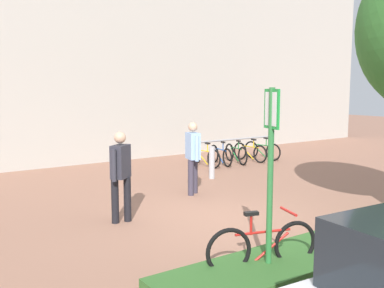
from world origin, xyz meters
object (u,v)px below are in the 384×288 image
person_suited_dark (121,171)px  bike_rack_cluster (235,153)px  bollard_steel (212,163)px  parking_sign_post (271,155)px  bike_at_sign (263,246)px  person_casual_tan (193,153)px

person_suited_dark → bike_rack_cluster: bearing=32.4°
bike_rack_cluster → bollard_steel: size_ratio=3.57×
bike_rack_cluster → bollard_steel: bearing=-143.9°
parking_sign_post → bike_at_sign: parking_sign_post is taller
bike_rack_cluster → person_casual_tan: bearing=-142.7°
bollard_steel → person_suited_dark: 4.47m
parking_sign_post → bike_rack_cluster: parking_sign_post is taller
bike_rack_cluster → bollard_steel: bollard_steel is taller
bollard_steel → person_suited_dark: person_suited_dark is taller
parking_sign_post → person_casual_tan: 4.72m
parking_sign_post → bike_rack_cluster: (5.44, 7.13, -1.31)m
bike_at_sign → bollard_steel: 6.27m
bike_rack_cluster → bike_at_sign: bearing=-127.7°
bike_at_sign → parking_sign_post: bearing=-99.5°
bollard_steel → bike_at_sign: bearing=-120.8°
bollard_steel → person_suited_dark: (-3.84, -2.23, 0.53)m
parking_sign_post → bollard_steel: parking_sign_post is taller
parking_sign_post → bollard_steel: bearing=59.7°
parking_sign_post → bike_at_sign: bearing=80.5°
bike_at_sign → person_suited_dark: size_ratio=0.95×
bike_rack_cluster → bollard_steel: 2.74m
bike_at_sign → person_casual_tan: size_ratio=0.95×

